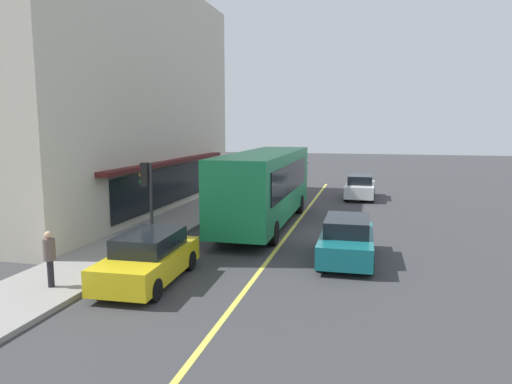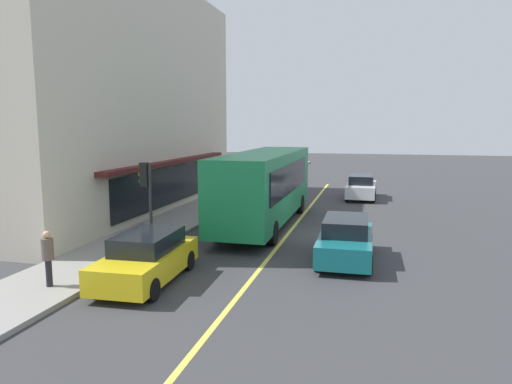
{
  "view_description": "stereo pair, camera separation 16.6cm",
  "coord_description": "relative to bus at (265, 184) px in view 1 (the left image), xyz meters",
  "views": [
    {
      "loc": [
        -20.0,
        -3.41,
        4.76
      ],
      "look_at": [
        1.39,
        1.83,
        1.6
      ],
      "focal_mm": 32.84,
      "sensor_mm": 36.0,
      "label": 1
    },
    {
      "loc": [
        -19.96,
        -3.57,
        4.76
      ],
      "look_at": [
        1.39,
        1.83,
        1.6
      ],
      "focal_mm": 32.84,
      "sensor_mm": 36.0,
      "label": 2
    }
  ],
  "objects": [
    {
      "name": "traffic_light",
      "position": [
        -5.35,
        3.42,
        0.55
      ],
      "size": [
        0.3,
        0.52,
        3.2
      ],
      "color": "#2D2D33",
      "rests_on": "sidewalk"
    },
    {
      "name": "sidewalk",
      "position": [
        -1.43,
        4.38,
        -1.91
      ],
      "size": [
        80.0,
        2.89,
        0.15
      ],
      "primitive_type": "cube",
      "color": "gray",
      "rests_on": "ground"
    },
    {
      "name": "car_yellow",
      "position": [
        -8.82,
        1.66,
        -1.24
      ],
      "size": [
        4.36,
        1.99,
        1.52
      ],
      "color": "yellow",
      "rests_on": "ground"
    },
    {
      "name": "bus",
      "position": [
        0.0,
        0.0,
        0.0
      ],
      "size": [
        11.14,
        2.63,
        3.5
      ],
      "color": "#197F47",
      "rests_on": "ground"
    },
    {
      "name": "lane_centre_stripe",
      "position": [
        -1.43,
        -1.38,
        -1.98
      ],
      "size": [
        36.0,
        0.16,
        0.01
      ],
      "primitive_type": "cube",
      "color": "#D8D14C",
      "rests_on": "ground"
    },
    {
      "name": "ground",
      "position": [
        -1.43,
        -1.38,
        -1.99
      ],
      "size": [
        120.0,
        120.0,
        0.0
      ],
      "primitive_type": "plane",
      "color": "#38383A"
    },
    {
      "name": "car_teal",
      "position": [
        -5.01,
        -4.07,
        -1.24
      ],
      "size": [
        4.32,
        1.9,
        1.52
      ],
      "color": "#14666B",
      "rests_on": "ground"
    },
    {
      "name": "pedestrian_by_curb",
      "position": [
        -10.27,
        4.01,
        -0.86
      ],
      "size": [
        0.34,
        0.34,
        1.63
      ],
      "color": "black",
      "rests_on": "sidewalk"
    },
    {
      "name": "storefront_building",
      "position": [
        2.06,
        10.62,
        4.33
      ],
      "size": [
        20.32,
        10.2,
        12.64
      ],
      "color": "beige",
      "rests_on": "ground"
    },
    {
      "name": "car_white",
      "position": [
        9.62,
        -4.19,
        -1.24
      ],
      "size": [
        4.33,
        1.91,
        1.52
      ],
      "color": "white",
      "rests_on": "ground"
    }
  ]
}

